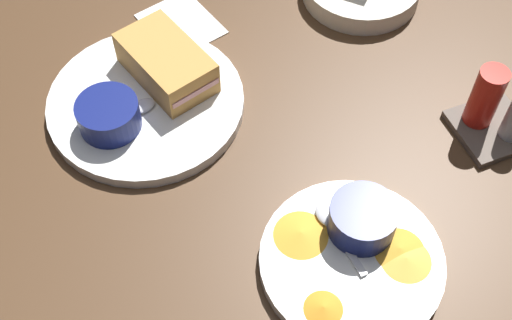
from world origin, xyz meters
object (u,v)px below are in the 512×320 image
object	(u,v)px
spoon_by_gravy_ramekin	(332,224)
plate_chips_companion	(351,261)
plate_sandwich_main	(146,103)
condiment_caddy	(494,112)
spoon_by_dark_ramekin	(152,102)
sandwich_half_near	(166,63)
ramekin_dark_sauce	(108,114)
ramekin_light_gravy	(363,218)

from	to	relation	value
spoon_by_gravy_ramekin	plate_chips_companion	bearing A→B (deg)	3.95
plate_sandwich_main	condiment_caddy	xyz separation A→B (cm)	(19.78, 38.85, 2.61)
spoon_by_gravy_ramekin	condiment_caddy	distance (cm)	25.60
spoon_by_dark_ramekin	spoon_by_gravy_ramekin	world-z (taller)	same
sandwich_half_near	ramekin_dark_sauce	size ratio (longest dim) A/B	1.90
spoon_by_dark_ramekin	spoon_by_gravy_ramekin	xyz separation A→B (cm)	(24.67, 13.38, 0.00)
condiment_caddy	plate_sandwich_main	bearing A→B (deg)	-116.98
sandwich_half_near	spoon_by_gravy_ramekin	bearing A→B (deg)	19.43
ramekin_dark_sauce	plate_chips_companion	xyz separation A→B (cm)	(27.79, 19.45, -2.82)
plate_chips_companion	plate_sandwich_main	bearing A→B (deg)	-154.66
spoon_by_gravy_ramekin	sandwich_half_near	bearing A→B (deg)	-160.57
plate_chips_companion	condiment_caddy	xyz separation A→B (cm)	(-10.45, 24.54, 2.61)
sandwich_half_near	plate_chips_companion	bearing A→B (deg)	17.44
plate_chips_companion	condiment_caddy	bearing A→B (deg)	113.07
sandwich_half_near	condiment_caddy	distance (cm)	41.51
spoon_by_dark_ramekin	condiment_caddy	bearing A→B (deg)	63.93
sandwich_half_near	spoon_by_gravy_ramekin	distance (cm)	30.25
sandwich_half_near	ramekin_light_gravy	distance (cm)	32.55
ramekin_dark_sauce	ramekin_light_gravy	size ratio (longest dim) A/B	1.02
plate_sandwich_main	sandwich_half_near	size ratio (longest dim) A/B	1.72
spoon_by_gravy_ramekin	ramekin_dark_sauce	bearing A→B (deg)	-140.61
plate_sandwich_main	ramekin_light_gravy	size ratio (longest dim) A/B	3.35
plate_sandwich_main	condiment_caddy	bearing A→B (deg)	63.02
spoon_by_dark_ramekin	plate_chips_companion	xyz separation A→B (cm)	(29.15, 13.69, -1.16)
ramekin_light_gravy	condiment_caddy	size ratio (longest dim) A/B	0.80
spoon_by_dark_ramekin	ramekin_light_gravy	distance (cm)	30.78
plate_sandwich_main	ramekin_dark_sauce	size ratio (longest dim) A/B	3.27
ramekin_dark_sauce	spoon_by_dark_ramekin	distance (cm)	6.15
sandwich_half_near	plate_chips_companion	size ratio (longest dim) A/B	0.72
plate_chips_companion	spoon_by_gravy_ramekin	distance (cm)	4.64
ramekin_dark_sauce	spoon_by_dark_ramekin	world-z (taller)	ramekin_dark_sauce
sandwich_half_near	ramekin_dark_sauce	distance (cm)	10.47
sandwich_half_near	ramekin_light_gravy	size ratio (longest dim) A/B	1.95
sandwich_half_near	condiment_caddy	xyz separation A→B (cm)	(22.49, 34.89, -0.59)
ramekin_light_gravy	spoon_by_gravy_ramekin	world-z (taller)	ramekin_light_gravy
plate_chips_companion	ramekin_light_gravy	size ratio (longest dim) A/B	2.69
spoon_by_gravy_ramekin	ramekin_light_gravy	bearing A→B (deg)	63.36
spoon_by_dark_ramekin	condiment_caddy	distance (cm)	42.58
ramekin_light_gravy	condiment_caddy	bearing A→B (deg)	108.60
plate_sandwich_main	plate_chips_companion	world-z (taller)	same
spoon_by_dark_ramekin	plate_sandwich_main	bearing A→B (deg)	-149.79
sandwich_half_near	ramekin_dark_sauce	bearing A→B (deg)	-60.48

